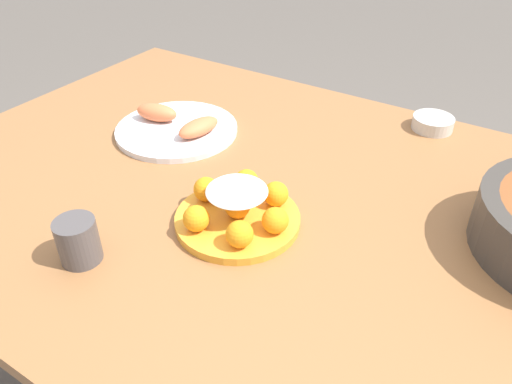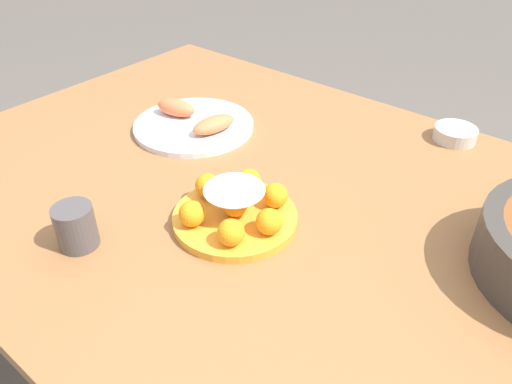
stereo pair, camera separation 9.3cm
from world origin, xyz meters
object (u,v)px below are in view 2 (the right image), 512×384
cake_plate (236,209)px  seafood_platter (194,123)px  sauce_bowl (455,133)px  cup_near (76,227)px  dining_table (275,228)px

cake_plate → seafood_platter: bearing=146.9°
sauce_bowl → seafood_platter: seafood_platter is taller
cup_near → cake_plate: bearing=52.8°
cake_plate → cup_near: bearing=-127.2°
cake_plate → dining_table: bearing=84.2°
cake_plate → seafood_platter: (-0.32, 0.21, -0.01)m
sauce_bowl → dining_table: bearing=-112.1°
dining_table → sauce_bowl: bearing=67.9°
dining_table → cup_near: 0.39m
dining_table → cake_plate: size_ratio=6.80×
sauce_bowl → seafood_platter: (-0.51, -0.35, -0.00)m
dining_table → cake_plate: (-0.01, -0.11, 0.11)m
cake_plate → cup_near: (-0.17, -0.22, 0.01)m
dining_table → cup_near: bearing=-118.7°
dining_table → sauce_bowl: 0.49m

